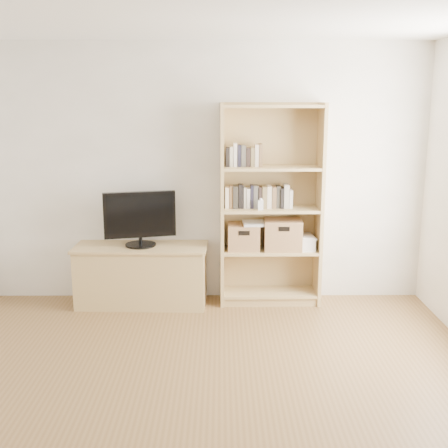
{
  "coord_description": "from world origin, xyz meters",
  "views": [
    {
      "loc": [
        0.17,
        -3.16,
        2.06
      ],
      "look_at": [
        0.2,
        1.9,
        0.92
      ],
      "focal_mm": 45.0,
      "sensor_mm": 36.0,
      "label": 1
    }
  ],
  "objects_px": {
    "baby_monitor": "(261,205)",
    "laptop": "(260,223)",
    "basket_right": "(283,234)",
    "television": "(140,218)",
    "basket_left": "(244,237)",
    "tv_stand": "(142,276)",
    "bookshelf": "(271,206)"
  },
  "relations": [
    {
      "from": "baby_monitor",
      "to": "laptop",
      "type": "relative_size",
      "value": 0.29
    },
    {
      "from": "basket_right",
      "to": "laptop",
      "type": "distance_m",
      "value": 0.26
    },
    {
      "from": "baby_monitor",
      "to": "basket_right",
      "type": "distance_m",
      "value": 0.41
    },
    {
      "from": "television",
      "to": "basket_left",
      "type": "distance_m",
      "value": 1.05
    },
    {
      "from": "tv_stand",
      "to": "bookshelf",
      "type": "distance_m",
      "value": 1.48
    },
    {
      "from": "television",
      "to": "baby_monitor",
      "type": "distance_m",
      "value": 1.2
    },
    {
      "from": "tv_stand",
      "to": "basket_left",
      "type": "height_order",
      "value": "basket_left"
    },
    {
      "from": "basket_right",
      "to": "television",
      "type": "bearing_deg",
      "value": -176.33
    },
    {
      "from": "tv_stand",
      "to": "bookshelf",
      "type": "bearing_deg",
      "value": 4.32
    },
    {
      "from": "tv_stand",
      "to": "basket_left",
      "type": "bearing_deg",
      "value": 4.51
    },
    {
      "from": "bookshelf",
      "to": "baby_monitor",
      "type": "bearing_deg",
      "value": -135.0
    },
    {
      "from": "television",
      "to": "basket_left",
      "type": "relative_size",
      "value": 2.23
    },
    {
      "from": "tv_stand",
      "to": "basket_left",
      "type": "relative_size",
      "value": 4.06
    },
    {
      "from": "bookshelf",
      "to": "baby_monitor",
      "type": "height_order",
      "value": "bookshelf"
    },
    {
      "from": "tv_stand",
      "to": "laptop",
      "type": "xyz_separation_m",
      "value": [
        1.19,
        0.04,
        0.54
      ]
    },
    {
      "from": "baby_monitor",
      "to": "laptop",
      "type": "height_order",
      "value": "baby_monitor"
    },
    {
      "from": "laptop",
      "to": "basket_right",
      "type": "bearing_deg",
      "value": 1.1
    },
    {
      "from": "basket_left",
      "to": "basket_right",
      "type": "height_order",
      "value": "basket_right"
    },
    {
      "from": "tv_stand",
      "to": "baby_monitor",
      "type": "xyz_separation_m",
      "value": [
        1.19,
        -0.05,
        0.74
      ]
    },
    {
      "from": "bookshelf",
      "to": "laptop",
      "type": "xyz_separation_m",
      "value": [
        -0.11,
        -0.02,
        -0.17
      ]
    },
    {
      "from": "bookshelf",
      "to": "laptop",
      "type": "relative_size",
      "value": 5.86
    },
    {
      "from": "baby_monitor",
      "to": "basket_right",
      "type": "bearing_deg",
      "value": 23.67
    },
    {
      "from": "television",
      "to": "laptop",
      "type": "height_order",
      "value": "television"
    },
    {
      "from": "laptop",
      "to": "television",
      "type": "bearing_deg",
      "value": 178.89
    },
    {
      "from": "bookshelf",
      "to": "television",
      "type": "xyz_separation_m",
      "value": [
        -1.3,
        -0.06,
        -0.12
      ]
    },
    {
      "from": "television",
      "to": "baby_monitor",
      "type": "height_order",
      "value": "television"
    },
    {
      "from": "television",
      "to": "basket_right",
      "type": "distance_m",
      "value": 1.44
    },
    {
      "from": "bookshelf",
      "to": "basket_left",
      "type": "distance_m",
      "value": 0.42
    },
    {
      "from": "tv_stand",
      "to": "baby_monitor",
      "type": "relative_size",
      "value": 13.03
    },
    {
      "from": "basket_right",
      "to": "bookshelf",
      "type": "bearing_deg",
      "value": 179.52
    },
    {
      "from": "tv_stand",
      "to": "bookshelf",
      "type": "xyz_separation_m",
      "value": [
        1.3,
        0.06,
        0.71
      ]
    },
    {
      "from": "tv_stand",
      "to": "basket_right",
      "type": "xyz_separation_m",
      "value": [
        1.42,
        0.06,
        0.42
      ]
    }
  ]
}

